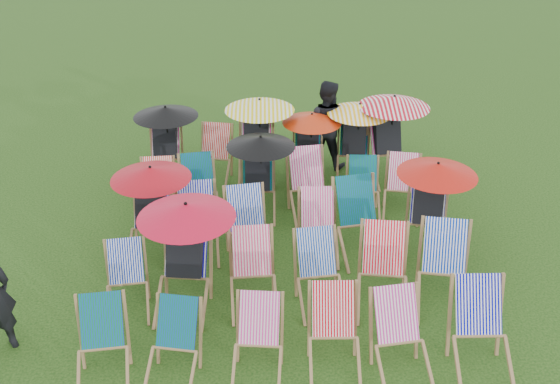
{
  "coord_description": "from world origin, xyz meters",
  "views": [
    {
      "loc": [
        -0.24,
        -7.39,
        5.2
      ],
      "look_at": [
        -0.05,
        0.26,
        0.9
      ],
      "focal_mm": 40.0,
      "sensor_mm": 36.0,
      "label": 1
    }
  ],
  "objects_px": {
    "deckchair_0": "(101,347)",
    "deckchair_29": "(391,136)",
    "deckchair_5": "(483,334)",
    "person_rear": "(326,124)"
  },
  "relations": [
    {
      "from": "deckchair_0",
      "to": "person_rear",
      "type": "distance_m",
      "value": 5.93
    },
    {
      "from": "deckchair_5",
      "to": "person_rear",
      "type": "distance_m",
      "value": 5.29
    },
    {
      "from": "deckchair_0",
      "to": "person_rear",
      "type": "xyz_separation_m",
      "value": [
        2.88,
        5.17,
        0.37
      ]
    },
    {
      "from": "deckchair_29",
      "to": "person_rear",
      "type": "distance_m",
      "value": 1.18
    },
    {
      "from": "deckchair_5",
      "to": "person_rear",
      "type": "height_order",
      "value": "person_rear"
    },
    {
      "from": "deckchair_0",
      "to": "deckchair_5",
      "type": "height_order",
      "value": "deckchair_5"
    },
    {
      "from": "deckchair_5",
      "to": "person_rear",
      "type": "bearing_deg",
      "value": 104.41
    },
    {
      "from": "deckchair_0",
      "to": "deckchair_5",
      "type": "relative_size",
      "value": 0.89
    },
    {
      "from": "deckchair_0",
      "to": "deckchair_29",
      "type": "height_order",
      "value": "deckchair_29"
    },
    {
      "from": "deckchair_0",
      "to": "deckchair_29",
      "type": "bearing_deg",
      "value": 42.9
    }
  ]
}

